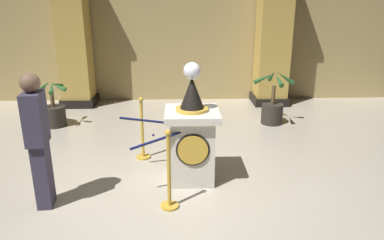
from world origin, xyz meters
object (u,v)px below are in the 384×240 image
pedestal_clock (192,137)px  potted_palm_right (272,108)px  bystander_guest (38,138)px  stanchion_near (143,137)px  stanchion_far (169,181)px  potted_palm_left (54,112)px

pedestal_clock → potted_palm_right: (1.81, 2.52, -0.32)m
bystander_guest → stanchion_near: bearing=52.3°
stanchion_far → potted_palm_right: size_ratio=0.91×
stanchion_near → potted_palm_right: size_ratio=0.91×
potted_palm_left → stanchion_near: bearing=-40.4°
stanchion_far → potted_palm_right: 3.91m
potted_palm_left → bystander_guest: bystander_guest is taller
pedestal_clock → bystander_guest: (-1.92, -0.65, 0.26)m
stanchion_near → bystander_guest: size_ratio=0.61×
stanchion_near → potted_palm_left: 2.65m
stanchion_far → potted_palm_right: (2.13, 3.28, -0.02)m
pedestal_clock → stanchion_near: 1.17m
potted_palm_left → potted_palm_right: potted_palm_right is taller
potted_palm_left → bystander_guest: size_ratio=0.58×
pedestal_clock → potted_palm_left: pedestal_clock is taller
potted_palm_right → potted_palm_left: bearing=-180.0°
stanchion_near → pedestal_clock: bearing=-45.1°
potted_palm_left → potted_palm_right: 4.63m
potted_palm_left → potted_palm_right: (4.63, 0.00, 0.04)m
stanchion_near → potted_palm_right: 3.13m
pedestal_clock → potted_palm_left: bearing=138.2°
stanchion_near → stanchion_far: (0.48, -1.56, 0.00)m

